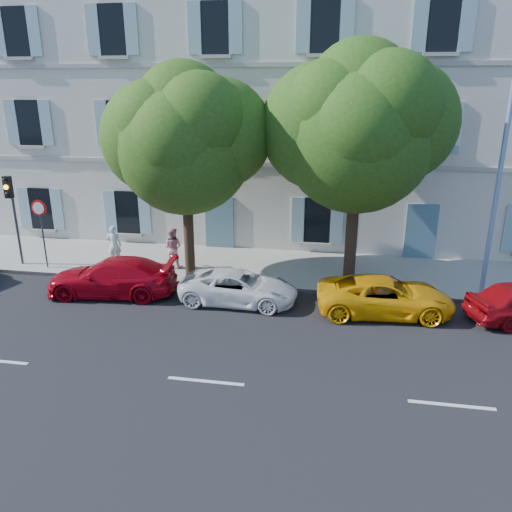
% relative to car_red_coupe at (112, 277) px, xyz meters
% --- Properties ---
extents(ground, '(90.00, 90.00, 0.00)m').
position_rel_car_red_coupe_xyz_m(ground, '(4.79, -0.94, -0.67)').
color(ground, black).
extents(sidewalk, '(36.00, 4.50, 0.15)m').
position_rel_car_red_coupe_xyz_m(sidewalk, '(4.79, 3.51, -0.59)').
color(sidewalk, '#A09E96').
rests_on(sidewalk, ground).
extents(kerb, '(36.00, 0.16, 0.16)m').
position_rel_car_red_coupe_xyz_m(kerb, '(4.79, 1.34, -0.59)').
color(kerb, '#9E998E').
rests_on(kerb, ground).
extents(building, '(28.00, 7.00, 12.00)m').
position_rel_car_red_coupe_xyz_m(building, '(4.79, 9.26, 5.33)').
color(building, beige).
rests_on(building, ground).
extents(car_red_coupe, '(4.77, 2.33, 1.34)m').
position_rel_car_red_coupe_xyz_m(car_red_coupe, '(0.00, 0.00, 0.00)').
color(car_red_coupe, '#A60413').
rests_on(car_red_coupe, ground).
extents(car_white_coupe, '(4.11, 1.98, 1.13)m').
position_rel_car_red_coupe_xyz_m(car_white_coupe, '(4.64, 0.07, -0.10)').
color(car_white_coupe, white).
rests_on(car_white_coupe, ground).
extents(car_yellow_supercar, '(4.61, 2.44, 1.24)m').
position_rel_car_red_coupe_xyz_m(car_yellow_supercar, '(9.56, 0.01, -0.05)').
color(car_yellow_supercar, '#F4A80A').
rests_on(car_yellow_supercar, ground).
extents(tree_left, '(4.96, 4.96, 7.69)m').
position_rel_car_red_coupe_xyz_m(tree_left, '(2.31, 1.98, 4.43)').
color(tree_left, '#3A2819').
rests_on(tree_left, sidewalk).
extents(tree_right, '(5.39, 5.39, 8.30)m').
position_rel_car_red_coupe_xyz_m(tree_right, '(8.42, 2.61, 4.80)').
color(tree_right, '#3A2819').
rests_on(tree_right, sidewalk).
extents(traffic_light, '(0.29, 0.42, 3.68)m').
position_rel_car_red_coupe_xyz_m(traffic_light, '(-5.00, 1.98, 2.14)').
color(traffic_light, '#383A3D').
rests_on(traffic_light, sidewalk).
extents(road_sign, '(0.65, 0.09, 2.81)m').
position_rel_car_red_coupe_xyz_m(road_sign, '(-3.72, 1.84, 1.50)').
color(road_sign, '#383A3D').
rests_on(road_sign, sidewalk).
extents(street_lamp, '(0.45, 1.73, 8.06)m').
position_rel_car_red_coupe_xyz_m(street_lamp, '(13.08, 1.79, 4.05)').
color(street_lamp, '#7293BF').
rests_on(street_lamp, sidewalk).
extents(pedestrian_a, '(0.63, 0.44, 1.62)m').
position_rel_car_red_coupe_xyz_m(pedestrian_a, '(-1.17, 2.76, 0.29)').
color(pedestrian_a, silver).
rests_on(pedestrian_a, sidewalk).
extents(pedestrian_b, '(0.83, 0.66, 1.66)m').
position_rel_car_red_coupe_xyz_m(pedestrian_b, '(1.36, 2.74, 0.31)').
color(pedestrian_b, pink).
rests_on(pedestrian_b, sidewalk).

